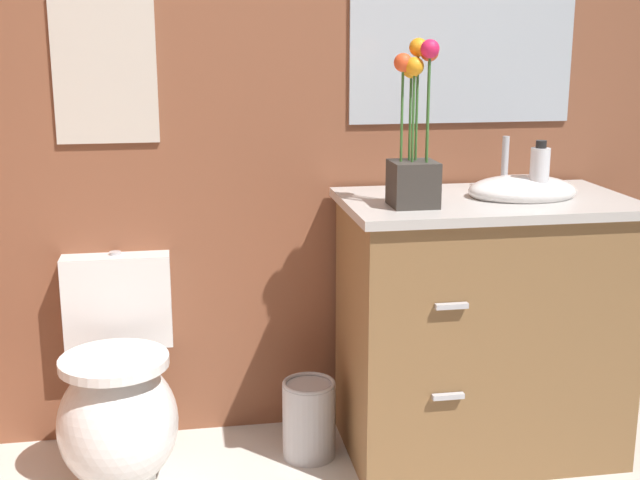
% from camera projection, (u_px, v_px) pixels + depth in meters
% --- Properties ---
extents(wall_back, '(4.12, 0.05, 2.50)m').
position_uv_depth(wall_back, '(343.00, 80.00, 2.90)').
color(wall_back, brown).
rests_on(wall_back, ground_plane).
extents(toilet, '(0.38, 0.59, 0.69)m').
position_uv_depth(toilet, '(118.00, 404.00, 2.72)').
color(toilet, white).
rests_on(toilet, ground_plane).
extents(vanity_cabinet, '(0.94, 0.56, 1.07)m').
position_uv_depth(vanity_cabinet, '(482.00, 323.00, 2.85)').
color(vanity_cabinet, brown).
rests_on(vanity_cabinet, ground_plane).
extents(flower_vase, '(0.14, 0.14, 0.51)m').
position_uv_depth(flower_vase, '(414.00, 148.00, 2.57)').
color(flower_vase, '#38332D').
rests_on(flower_vase, vanity_cabinet).
extents(soap_bottle, '(0.06, 0.06, 0.19)m').
position_uv_depth(soap_bottle, '(539.00, 173.00, 2.70)').
color(soap_bottle, white).
rests_on(soap_bottle, vanity_cabinet).
extents(trash_bin, '(0.18, 0.18, 0.27)m').
position_uv_depth(trash_bin, '(309.00, 418.00, 2.86)').
color(trash_bin, '#B7B7BC').
rests_on(trash_bin, ground_plane).
extents(wall_poster, '(0.33, 0.01, 0.47)m').
position_uv_depth(wall_poster, '(105.00, 71.00, 2.73)').
color(wall_poster, beige).
extents(wall_mirror, '(0.80, 0.01, 0.70)m').
position_uv_depth(wall_mirror, '(464.00, 20.00, 2.89)').
color(wall_mirror, '#B2BCC6').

